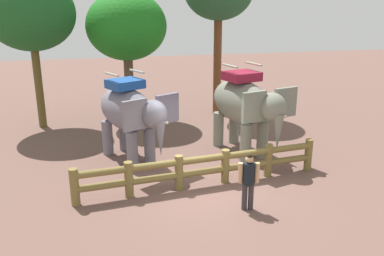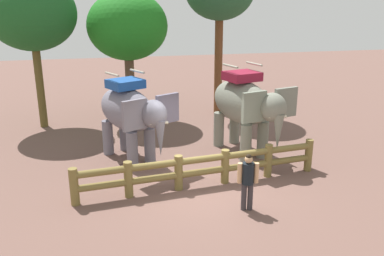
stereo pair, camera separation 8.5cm
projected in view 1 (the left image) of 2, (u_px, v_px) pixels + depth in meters
ground_plane at (204, 189)px, 11.81m from camera, size 60.00×60.00×0.00m
log_fence at (203, 167)px, 11.82m from camera, size 7.47×0.92×1.05m
elephant_near_left at (130, 112)px, 13.43m from camera, size 2.76×3.58×3.04m
elephant_center at (245, 105)px, 14.07m from camera, size 2.45×3.81×3.19m
tourist_woman_in_black at (248, 178)px, 10.38m from camera, size 0.54×0.36×1.56m
tree_far_left at (127, 27)px, 17.38m from camera, size 3.47×3.47×5.70m
tree_back_center at (30, 14)px, 16.25m from camera, size 3.57×3.57×6.30m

